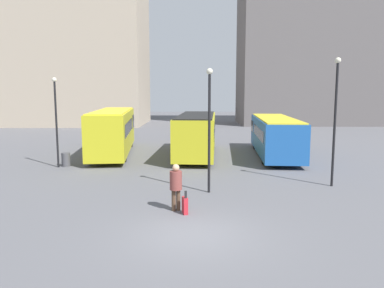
# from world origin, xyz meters

# --- Properties ---
(ground_plane) EXTENTS (160.00, 160.00, 0.00)m
(ground_plane) POSITION_xyz_m (0.00, 0.00, 0.00)
(ground_plane) COLOR #56565B
(building_block_left) EXTENTS (31.82, 13.91, 26.37)m
(building_block_left) POSITION_xyz_m (-22.89, 43.97, 13.19)
(building_block_left) COLOR tan
(building_block_left) RESTS_ON ground_plane
(building_block_right) EXTENTS (23.41, 10.21, 25.95)m
(building_block_right) POSITION_xyz_m (18.69, 43.97, 12.97)
(building_block_right) COLOR #5B5656
(building_block_right) RESTS_ON ground_plane
(bus_0) EXTENTS (3.58, 11.45, 3.27)m
(bus_0) POSITION_xyz_m (-5.94, 16.30, 1.78)
(bus_0) COLOR gold
(bus_0) RESTS_ON ground_plane
(bus_1) EXTENTS (3.24, 9.90, 3.00)m
(bus_1) POSITION_xyz_m (0.28, 15.29, 1.63)
(bus_1) COLOR gold
(bus_1) RESTS_ON ground_plane
(bus_2) EXTENTS (3.40, 10.68, 2.78)m
(bus_2) POSITION_xyz_m (5.94, 15.28, 1.52)
(bus_2) COLOR #1E56A3
(bus_2) RESTS_ON ground_plane
(traveler) EXTENTS (0.57, 0.57, 1.83)m
(traveler) POSITION_xyz_m (-0.67, 2.48, 1.09)
(traveler) COLOR #4C3828
(traveler) RESTS_ON ground_plane
(suitcase) EXTENTS (0.25, 0.42, 0.92)m
(suitcase) POSITION_xyz_m (-0.31, 2.10, 0.33)
(suitcase) COLOR #B7232D
(suitcase) RESTS_ON ground_plane
(lamp_post_0) EXTENTS (0.28, 0.28, 6.18)m
(lamp_post_0) POSITION_xyz_m (6.81, 6.34, 3.60)
(lamp_post_0) COLOR black
(lamp_post_0) RESTS_ON ground_plane
(lamp_post_1) EXTENTS (0.28, 0.28, 5.61)m
(lamp_post_1) POSITION_xyz_m (0.73, 5.17, 3.31)
(lamp_post_1) COLOR black
(lamp_post_1) RESTS_ON ground_plane
(lamp_post_2) EXTENTS (0.28, 0.28, 5.45)m
(lamp_post_2) POSITION_xyz_m (-8.27, 11.05, 3.22)
(lamp_post_2) COLOR black
(lamp_post_2) RESTS_ON ground_plane
(trash_bin) EXTENTS (0.52, 0.52, 0.85)m
(trash_bin) POSITION_xyz_m (-7.89, 11.33, 0.42)
(trash_bin) COLOR #47474C
(trash_bin) RESTS_ON ground_plane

